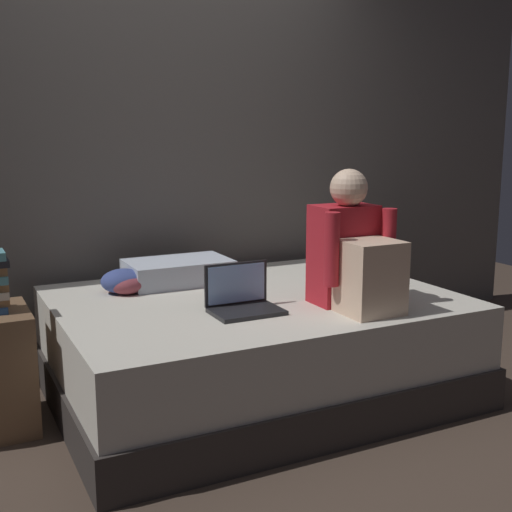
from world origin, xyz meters
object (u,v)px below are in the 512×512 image
bed (254,345)px  pillow (178,271)px  person_sitting (354,255)px  laptop (242,300)px  clothes_pile (123,282)px

bed → pillow: size_ratio=3.57×
person_sitting → laptop: size_ratio=2.05×
person_sitting → laptop: (-0.51, 0.16, -0.20)m
person_sitting → clothes_pile: (-0.91, 0.76, -0.19)m
clothes_pile → pillow: bearing=14.5°
pillow → clothes_pile: pillow is taller
bed → pillow: bearing=118.7°
laptop → pillow: size_ratio=0.57×
bed → clothes_pile: (-0.58, 0.36, 0.32)m
laptop → bed: bearing=52.9°
bed → pillow: 0.61m
bed → laptop: (-0.18, -0.23, 0.32)m
pillow → clothes_pile: bearing=-165.5°
bed → clothes_pile: size_ratio=8.75×
laptop → pillow: 0.69m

